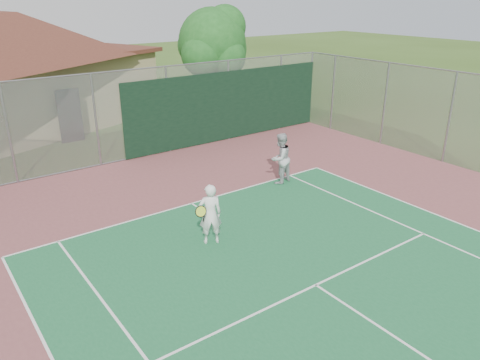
% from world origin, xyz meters
% --- Properties ---
extents(back_fence, '(20.08, 0.11, 3.53)m').
position_xyz_m(back_fence, '(2.11, 16.98, 1.67)').
color(back_fence, gray).
rests_on(back_fence, ground).
extents(side_fence_right, '(0.08, 9.00, 3.50)m').
position_xyz_m(side_fence_right, '(10.00, 12.50, 1.75)').
color(side_fence_right, gray).
rests_on(side_fence_right, ground).
extents(tree, '(4.07, 3.86, 5.68)m').
position_xyz_m(tree, '(6.86, 20.95, 3.73)').
color(tree, '#352513').
rests_on(tree, ground).
extents(player_white_front, '(0.99, 0.72, 1.65)m').
position_xyz_m(player_white_front, '(-0.86, 9.45, 0.83)').
color(player_white_front, white).
rests_on(player_white_front, ground).
extents(player_grey_back, '(0.97, 0.82, 1.76)m').
position_xyz_m(player_grey_back, '(3.39, 11.61, 0.88)').
color(player_grey_back, '#AEB1B3').
rests_on(player_grey_back, ground).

